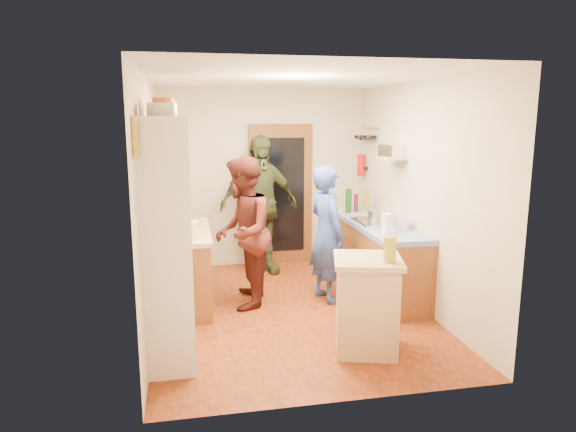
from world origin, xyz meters
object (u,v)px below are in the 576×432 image
object	(u,v)px
person_left	(246,232)
person_hob	(330,234)
island_base	(366,307)
person_back	(260,205)
hutch_body	(169,238)
right_counter_base	(374,258)

from	to	relation	value
person_left	person_hob	bearing A→B (deg)	98.60
island_base	person_back	xyz separation A→B (m)	(-0.62, 2.67, 0.55)
hutch_body	island_base	distance (m)	1.95
hutch_body	island_base	size ratio (longest dim) A/B	2.56
person_left	person_back	distance (m)	1.27
person_hob	person_left	size ratio (longest dim) A/B	0.93
hutch_body	right_counter_base	bearing A→B (deg)	27.47
hutch_body	right_counter_base	distance (m)	2.90
right_counter_base	person_hob	world-z (taller)	person_hob
right_counter_base	person_hob	size ratio (longest dim) A/B	1.34
person_back	right_counter_base	bearing A→B (deg)	-52.18
person_hob	person_back	world-z (taller)	person_back
hutch_body	person_hob	size ratio (longest dim) A/B	1.34
hutch_body	person_back	bearing A→B (deg)	63.04
hutch_body	person_left	world-z (taller)	hutch_body
right_counter_base	person_back	world-z (taller)	person_back
person_hob	person_back	size ratio (longest dim) A/B	0.84
hutch_body	person_hob	distance (m)	2.13
person_hob	hutch_body	bearing A→B (deg)	103.76
person_left	person_back	world-z (taller)	person_back
person_hob	person_back	xyz separation A→B (m)	(-0.66, 1.26, 0.16)
person_left	right_counter_base	bearing A→B (deg)	108.14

